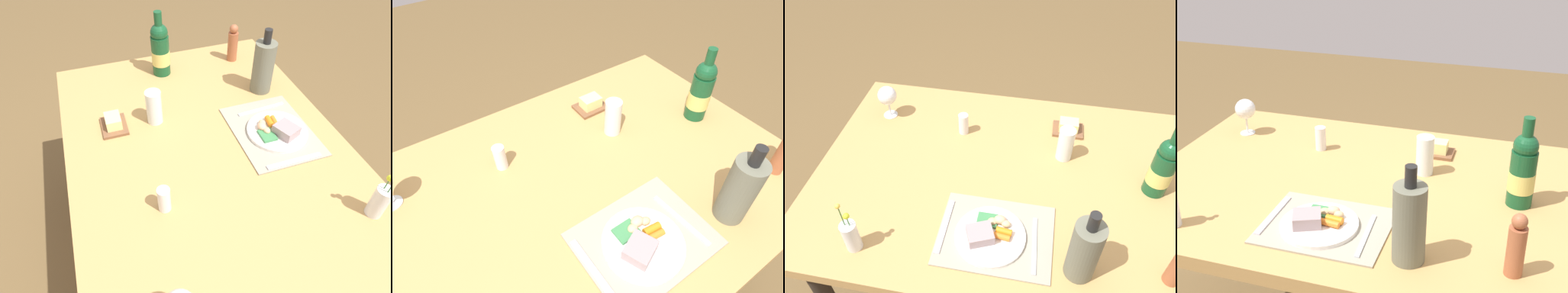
# 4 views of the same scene
# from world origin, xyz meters

# --- Properties ---
(ground_plane) EXTENTS (8.00, 8.00, 0.00)m
(ground_plane) POSITION_xyz_m (0.00, 0.00, 0.00)
(ground_plane) COLOR brown
(dining_table) EXTENTS (1.47, 1.05, 0.73)m
(dining_table) POSITION_xyz_m (0.00, 0.00, 0.65)
(dining_table) COLOR tan
(dining_table) RESTS_ON ground_plane
(placemat) EXTENTS (0.39, 0.30, 0.01)m
(placemat) POSITION_xyz_m (0.02, -0.27, 0.73)
(placemat) COLOR #9B9582
(placemat) RESTS_ON dining_table
(dinner_plate) EXTENTS (0.24, 0.24, 0.05)m
(dinner_plate) POSITION_xyz_m (-0.00, -0.28, 0.75)
(dinner_plate) COLOR white
(dinner_plate) RESTS_ON placemat
(fork) EXTENTS (0.02, 0.22, 0.00)m
(fork) POSITION_xyz_m (-0.16, -0.27, 0.74)
(fork) COLOR silver
(fork) RESTS_ON placemat
(knife) EXTENTS (0.03, 0.21, 0.00)m
(knife) POSITION_xyz_m (0.15, -0.29, 0.74)
(knife) COLOR silver
(knife) RESTS_ON placemat
(wine_glass) EXTENTS (0.08, 0.08, 0.15)m
(wine_glass) POSITION_xyz_m (-0.56, 0.28, 0.83)
(wine_glass) COLOR white
(wine_glass) RESTS_ON dining_table
(flower_vase) EXTENTS (0.05, 0.05, 0.22)m
(flower_vase) POSITION_xyz_m (-0.43, -0.40, 0.79)
(flower_vase) COLOR silver
(flower_vase) RESTS_ON dining_table
(butter_dish) EXTENTS (0.13, 0.10, 0.06)m
(butter_dish) POSITION_xyz_m (0.24, 0.32, 0.75)
(butter_dish) COLOR brown
(butter_dish) RESTS_ON dining_table
(wine_bottle) EXTENTS (0.09, 0.09, 0.30)m
(wine_bottle) POSITION_xyz_m (0.57, 0.04, 0.85)
(wine_bottle) COLOR #144C28
(wine_bottle) RESTS_ON dining_table
(water_tumbler) EXTENTS (0.06, 0.06, 0.14)m
(water_tumbler) POSITION_xyz_m (0.23, 0.15, 0.79)
(water_tumbler) COLOR silver
(water_tumbler) RESTS_ON dining_table
(salt_shaker) EXTENTS (0.04, 0.04, 0.09)m
(salt_shaker) POSITION_xyz_m (-0.20, 0.23, 0.77)
(salt_shaker) COLOR white
(salt_shaker) RESTS_ON dining_table
(cooler_bottle) EXTENTS (0.09, 0.09, 0.29)m
(cooler_bottle) POSITION_xyz_m (0.29, -0.35, 0.85)
(cooler_bottle) COLOR #666755
(cooler_bottle) RESTS_ON dining_table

